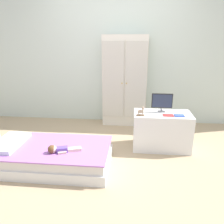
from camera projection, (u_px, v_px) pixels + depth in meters
The scene contains 11 objects.
ground_plane at pixel (105, 160), 2.92m from camera, with size 10.00×10.00×0.02m, color tan.
back_wall at pixel (116, 51), 3.98m from camera, with size 6.40×0.05×2.70m, color silver.
bed at pixel (52, 156), 2.76m from camera, with size 1.48×0.80×0.26m.
pillow at pixel (9, 142), 2.76m from camera, with size 0.32×0.57×0.05m, color silver.
doll at pixel (58, 149), 2.56m from camera, with size 0.39×0.18×0.10m.
wardrobe at pixel (125, 82), 3.95m from camera, with size 0.79×0.32×1.63m.
tv_stand at pixel (161, 131), 3.17m from camera, with size 0.81×0.44×0.54m, color white.
tv_monitor at pixel (162, 101), 3.11m from camera, with size 0.29×0.10×0.27m.
rocking_horse_toy at pixel (141, 111), 2.97m from camera, with size 0.11×0.04×0.13m.
book_red at pixel (168, 115), 2.98m from camera, with size 0.14×0.09×0.01m, color #CC3838.
book_blue at pixel (179, 116), 2.97m from camera, with size 0.13×0.10×0.01m, color blue.
Camera 1 is at (0.34, -2.55, 1.51)m, focal length 34.76 mm.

